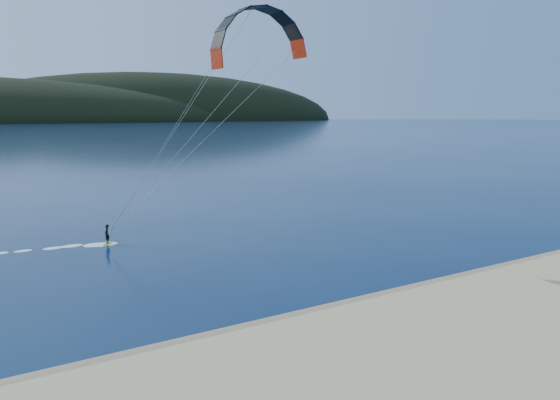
# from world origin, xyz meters

# --- Properties ---
(ground) EXTENTS (1800.00, 1800.00, 0.00)m
(ground) POSITION_xyz_m (0.00, 0.00, 0.00)
(ground) COLOR #07153A
(ground) RESTS_ON ground
(wet_sand) EXTENTS (220.00, 2.50, 0.10)m
(wet_sand) POSITION_xyz_m (0.00, 4.50, 0.05)
(wet_sand) COLOR #8E7D52
(wet_sand) RESTS_ON ground
(kitesurfer_near) EXTENTS (24.14, 9.52, 17.35)m
(kitesurfer_near) POSITION_xyz_m (4.30, 18.86, 13.25)
(kitesurfer_near) COLOR #9CC216
(kitesurfer_near) RESTS_ON ground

